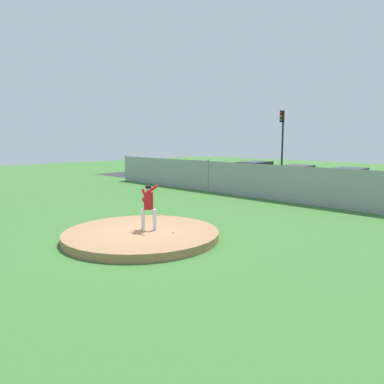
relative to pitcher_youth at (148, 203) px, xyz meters
name	(u,v)px	position (x,y,z in m)	size (l,w,h in m)	color
ground_plane	(248,214)	(-0.03, 5.71, -1.20)	(80.00, 80.00, 0.00)	#386B2D
asphalt_strip	(331,194)	(-0.03, 14.21, -1.20)	(44.00, 7.00, 0.01)	#2B2B2D
pitchers_mound	(142,235)	(-0.03, -0.29, -1.07)	(5.24, 5.24, 0.27)	#99704C
pitcher_youth	(148,203)	(0.00, 0.00, 0.00)	(0.81, 0.32, 1.59)	silver
baseball	(173,232)	(0.93, 0.29, -0.90)	(0.07, 0.07, 0.07)	white
chainlink_fence	(294,185)	(-0.03, 9.71, -0.22)	(30.45, 0.07, 2.06)	gray
parked_car_champagne	(348,182)	(0.80, 14.54, -0.42)	(2.07, 4.51, 1.62)	tan
parked_car_charcoal	(295,178)	(-2.60, 14.34, -0.43)	(1.87, 4.28, 1.62)	#232328
parked_car_red	(255,174)	(-5.90, 14.44, -0.37)	(2.08, 4.89, 1.73)	#A81919
parked_car_navy	(191,170)	(-12.03, 14.02, -0.45)	(2.00, 4.28, 1.56)	#161E4C
traffic_light_near	(282,134)	(-6.21, 18.47, 2.55)	(0.28, 0.46, 5.56)	black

